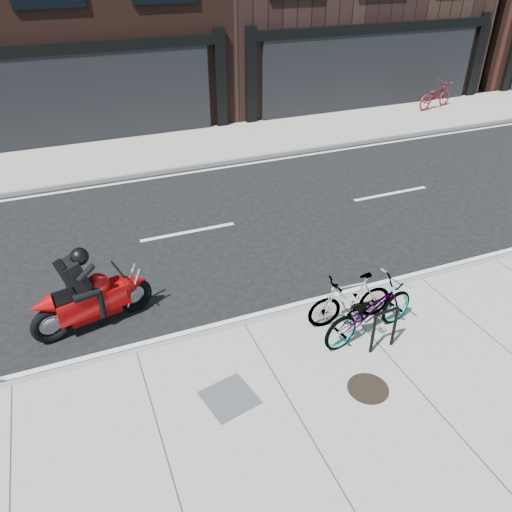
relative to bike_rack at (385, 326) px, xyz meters
name	(u,v)px	position (x,y,z in m)	size (l,w,h in m)	color
ground	(213,274)	(-1.99, 3.46, -0.62)	(120.00, 120.00, 0.00)	black
sidewalk_near	(322,459)	(-1.99, -1.54, -0.56)	(60.00, 6.00, 0.13)	gray
sidewalk_far	(143,153)	(-1.99, 11.21, -0.56)	(60.00, 3.50, 0.13)	gray
bike_rack	(385,326)	(0.00, 0.00, 0.00)	(0.50, 0.08, 0.84)	black
bicycle_front	(370,311)	(-0.03, 0.42, 0.03)	(0.70, 2.00, 1.05)	gray
bicycle_rear	(350,299)	(-0.15, 0.86, 0.01)	(0.47, 1.67, 1.00)	gray
motorcycle	(96,293)	(-4.43, 2.69, 0.07)	(2.27, 0.83, 1.72)	black
bicycle_far	(435,96)	(10.52, 11.76, 0.03)	(0.70, 2.00, 1.05)	maroon
manhole_cover	(368,388)	(-0.72, -0.72, -0.49)	(0.66, 0.66, 0.01)	black
utility_grate	(230,397)	(-2.83, -0.08, -0.49)	(0.75, 0.75, 0.01)	#535355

